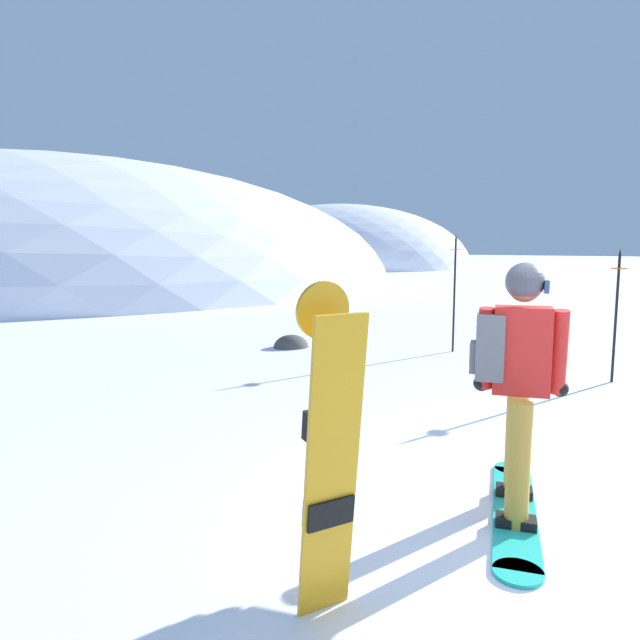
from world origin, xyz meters
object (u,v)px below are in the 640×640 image
Objects in this scene: piste_marker_far at (616,307)px; rock_dark at (503,348)px; piste_marker_near at (455,286)px; rock_mid at (291,347)px; spare_snowboard at (330,452)px; snowboarder_main at (515,382)px.

piste_marker_far reaches higher than rock_dark.
piste_marker_near is 3.07× the size of rock_mid.
rock_dark is (6.63, 4.93, -0.84)m from spare_snowboard.
rock_mid is (1.67, 6.64, -0.92)m from snowboarder_main.
snowboarder_main is 0.95× the size of piste_marker_far.
piste_marker_near reaches higher than spare_snowboard.
piste_marker_near is at bearing 95.11° from piste_marker_far.
piste_marker_near is at bearing 50.54° from snowboarder_main.
piste_marker_near reaches higher than rock_mid.
piste_marker_far reaches higher than spare_snowboard.
spare_snowboard is 7.63m from piste_marker_near.
piste_marker_near is (3.98, 4.83, 0.25)m from snowboarder_main.
rock_dark is (1.02, -0.23, -1.17)m from piste_marker_near.
snowboarder_main reaches higher than rock_dark.
rock_mid is (-3.32, 2.04, 0.00)m from rock_dark.
spare_snowboard is 3.75× the size of rock_dark.
snowboarder_main is at bearing 11.18° from spare_snowboard.
spare_snowboard reaches higher than rock_mid.
piste_marker_far is 2.70× the size of rock_mid.
spare_snowboard reaches higher than rock_dark.
spare_snowboard is at bearing -158.40° from piste_marker_far.
rock_mid is at bearing 64.58° from spare_snowboard.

